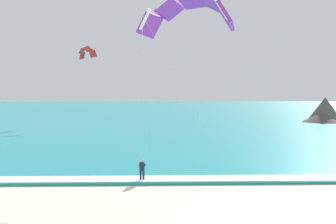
% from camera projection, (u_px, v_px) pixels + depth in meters
% --- Properties ---
extents(sea, '(200.00, 120.00, 0.20)m').
position_uv_depth(sea, '(180.00, 114.00, 86.53)').
color(sea, teal).
rests_on(sea, ground).
extents(surf_foam, '(200.00, 1.73, 0.04)m').
position_uv_depth(surf_foam, '(228.00, 178.00, 27.70)').
color(surf_foam, white).
rests_on(surf_foam, sea).
extents(surfboard, '(0.51, 1.42, 0.09)m').
position_uv_depth(surfboard, '(142.00, 182.00, 27.29)').
color(surfboard, white).
rests_on(surfboard, ground).
extents(kitesurfer, '(0.55, 0.53, 1.69)m').
position_uv_depth(kitesurfer, '(142.00, 169.00, 27.24)').
color(kitesurfer, '#191E38').
rests_on(kitesurfer, ground).
extents(kite_primary, '(7.32, 6.53, 12.57)m').
position_uv_depth(kite_primary, '(188.00, 10.00, 30.46)').
color(kite_primary, purple).
extents(kite_distant, '(3.73, 5.38, 2.17)m').
position_uv_depth(kite_distant, '(86.00, 51.00, 66.74)').
color(kite_distant, red).
extents(headland_right, '(8.22, 8.67, 4.40)m').
position_uv_depth(headland_right, '(324.00, 112.00, 69.50)').
color(headland_right, '#47423D').
rests_on(headland_right, ground).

